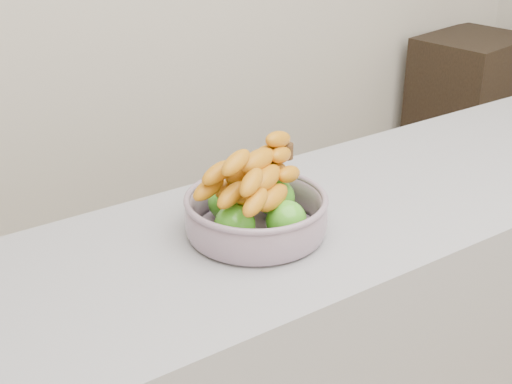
% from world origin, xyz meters
% --- Properties ---
extents(counter, '(2.00, 0.60, 0.90)m').
position_xyz_m(counter, '(0.00, 0.79, 0.45)').
color(counter, '#A4A4AC').
rests_on(counter, ground).
extents(cabinet, '(0.55, 0.47, 0.88)m').
position_xyz_m(cabinet, '(1.58, 1.78, 0.44)').
color(cabinet, black).
rests_on(cabinet, ground).
extents(fruit_bowl, '(0.31, 0.31, 0.19)m').
position_xyz_m(fruit_bowl, '(-0.33, 0.79, 0.96)').
color(fruit_bowl, '#ABBDCD').
rests_on(fruit_bowl, counter).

